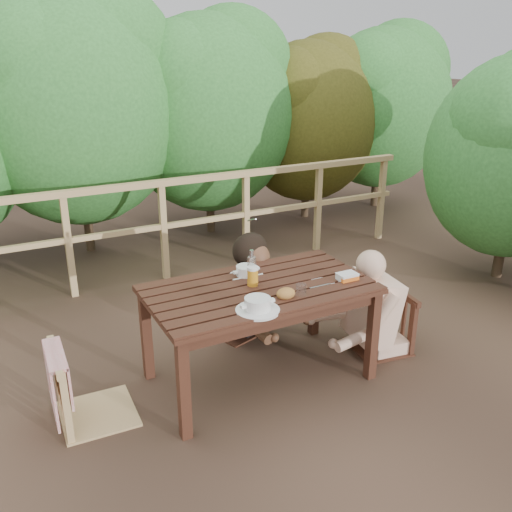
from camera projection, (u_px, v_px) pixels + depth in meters
name	position (u px, v px, depth m)	size (l,w,h in m)	color
ground	(259.00, 377.00, 3.90)	(60.00, 60.00, 0.00)	#4D3627
table	(259.00, 334.00, 3.78)	(1.49, 0.84, 0.69)	#331A10
chair_left	(91.00, 350.00, 3.33)	(0.47, 0.47, 0.95)	tan
chair_far	(237.00, 281.00, 4.39)	(0.44, 0.44, 0.88)	#331A10
chair_right	(382.00, 298.00, 4.13)	(0.42, 0.42, 0.85)	#331A10
woman	(235.00, 254.00, 4.33)	(0.53, 0.66, 1.32)	black
diner_right	(388.00, 267.00, 4.06)	(0.54, 0.67, 1.34)	beige
railing	(164.00, 231.00, 5.38)	(5.60, 0.10, 1.01)	tan
hedge_row	(156.00, 74.00, 6.05)	(6.60, 1.60, 3.80)	#2C6729
soup_near	(258.00, 305.00, 3.32)	(0.27, 0.27, 0.09)	white
soup_far	(246.00, 271.00, 3.82)	(0.24, 0.24, 0.08)	silver
bread_roll	(286.00, 294.00, 3.49)	(0.13, 0.10, 0.07)	#B06F32
beer_glass	(253.00, 277.00, 3.65)	(0.08, 0.08, 0.15)	orange
bottle	(252.00, 267.00, 3.67)	(0.06, 0.06, 0.25)	white
tumbler	(301.00, 290.00, 3.53)	(0.07, 0.07, 0.08)	silver
butter_tub	(347.00, 277.00, 3.75)	(0.14, 0.10, 0.06)	white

